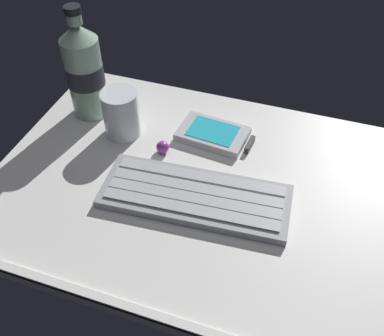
{
  "coord_description": "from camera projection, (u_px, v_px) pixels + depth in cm",
  "views": [
    {
      "loc": [
        15.71,
        -46.39,
        51.69
      ],
      "look_at": [
        0.0,
        0.0,
        3.0
      ],
      "focal_mm": 41.27,
      "sensor_mm": 36.0,
      "label": 1
    }
  ],
  "objects": [
    {
      "name": "juice_cup",
      "position": [
        121.0,
        115.0,
        0.77
      ],
      "size": [
        6.4,
        6.4,
        8.5
      ],
      "color": "silver",
      "rests_on": "ground_plane"
    },
    {
      "name": "keyboard",
      "position": [
        195.0,
        196.0,
        0.68
      ],
      "size": [
        29.73,
        13.11,
        1.7
      ],
      "color": "#93969B",
      "rests_on": "ground_plane"
    },
    {
      "name": "ground_plane",
      "position": [
        192.0,
        186.0,
        0.72
      ],
      "size": [
        64.0,
        48.0,
        2.8
      ],
      "color": "silver"
    },
    {
      "name": "handheld_device",
      "position": [
        216.0,
        135.0,
        0.78
      ],
      "size": [
        13.27,
        8.68,
        1.5
      ],
      "color": "#B7BABF",
      "rests_on": "ground_plane"
    },
    {
      "name": "water_bottle",
      "position": [
        84.0,
        71.0,
        0.78
      ],
      "size": [
        6.73,
        6.73,
        20.8
      ],
      "color": "#9EC1A8",
      "rests_on": "ground_plane"
    },
    {
      "name": "trackball_mouse",
      "position": [
        163.0,
        147.0,
        0.75
      ],
      "size": [
        2.2,
        2.2,
        2.2
      ],
      "primitive_type": "sphere",
      "color": "purple",
      "rests_on": "ground_plane"
    }
  ]
}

